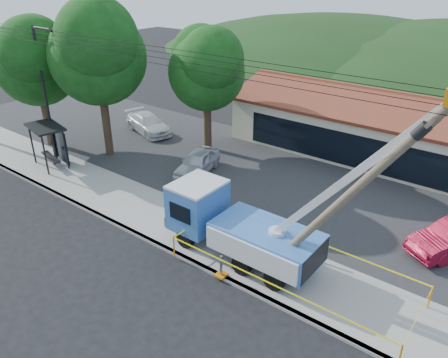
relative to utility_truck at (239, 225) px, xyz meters
name	(u,v)px	position (x,y,z in m)	size (l,w,h in m)	color
ground	(142,277)	(-2.43, -3.81, -1.76)	(120.00, 120.00, 0.00)	black
curb	(175,253)	(-2.43, -1.71, -1.68)	(60.00, 0.25, 0.15)	#9C9A92
sidewalk	(201,235)	(-2.43, 0.19, -1.68)	(60.00, 4.00, 0.15)	#9C9A92
parking_lot	(283,180)	(-2.43, 8.19, -1.71)	(60.00, 12.00, 0.10)	#28282B
strip_mall	(393,131)	(1.57, 16.17, 0.12)	(22.50, 8.53, 4.67)	#C1B899
streetlight	(45,86)	(-16.21, 1.19, 3.55)	(2.13, 0.22, 9.00)	black
tree_west_near	(97,47)	(-14.43, 4.19, 5.77)	(7.56, 6.72, 10.80)	#332316
tree_west_far	(35,57)	(-19.43, 2.69, 4.78)	(6.84, 6.08, 9.48)	#332316
tree_lot	(207,65)	(-9.43, 9.19, 4.45)	(6.30, 5.60, 8.94)	#332316
hill_west	(343,54)	(-17.43, 51.19, -1.76)	(78.40, 56.00, 28.00)	#193312
utility_truck	(239,225)	(0.00, 0.00, 0.00)	(11.51, 3.98, 9.09)	black
leaning_pole	(348,196)	(4.93, -0.27, 3.25)	(6.23, 1.80, 9.02)	brown
bus_shelter	(50,136)	(-15.71, 0.56, 0.45)	(3.21, 2.37, 2.79)	black
caution_tape	(292,265)	(2.90, -0.13, -0.82)	(10.34, 3.72, 1.08)	orange
car_silver	(198,174)	(-7.34, 5.60, -1.76)	(1.73, 4.29, 1.46)	silver
car_white	(149,133)	(-15.45, 8.96, -1.76)	(2.03, 4.99, 1.45)	silver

